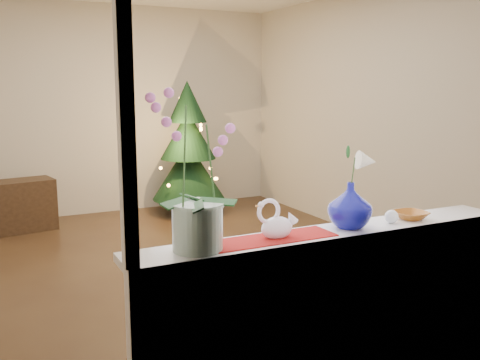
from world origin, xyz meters
The scene contains 16 objects.
ground centered at (0.00, 0.00, 0.00)m, with size 5.00×5.00×0.00m, color #311F14.
wall_back centered at (0.00, 2.50, 1.35)m, with size 4.50×0.10×2.70m, color beige.
wall_front centered at (0.00, -2.50, 1.35)m, with size 4.50×0.10×2.70m, color beige.
wall_right centered at (2.25, 0.00, 1.35)m, with size 0.10×5.00×2.70m, color beige.
window_apron centered at (0.00, -2.46, 0.44)m, with size 2.20×0.08×0.88m, color white.
windowsill centered at (0.00, -2.37, 0.90)m, with size 2.20×0.26×0.04m, color white.
window_frame centered at (0.00, -2.47, 1.70)m, with size 2.22×0.06×1.60m, color white, non-canonical shape.
runner centered at (-0.38, -2.37, 0.92)m, with size 0.70×0.20×0.01m, color maroon.
orchid_pot centered at (-0.75, -2.37, 1.28)m, with size 0.25×0.25×0.73m, color beige, non-canonical shape.
swan centered at (-0.33, -2.37, 1.02)m, with size 0.23×0.10×0.19m, color white, non-canonical shape.
blue_vase centered at (0.12, -2.36, 1.06)m, with size 0.27×0.27×0.28m, color #050863.
lily centered at (0.12, -2.36, 1.30)m, with size 0.15×0.09×0.21m, color beige, non-canonical shape.
paperweight centered at (0.38, -2.39, 0.96)m, with size 0.07×0.07×0.07m, color white.
amber_dish centered at (0.54, -2.37, 0.94)m, with size 0.15×0.15×0.04m, color #924F17.
xmas_tree centered at (0.86, 1.93, 0.87)m, with size 0.95×0.95×1.73m, color black, non-canonical shape.
side_table centered at (-1.23, 1.97, 0.30)m, with size 0.79×0.40×0.60m, color black.
Camera 1 is at (-1.62, -4.55, 1.65)m, focal length 40.00 mm.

